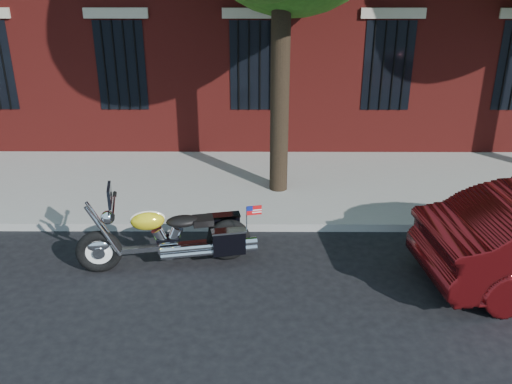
{
  "coord_description": "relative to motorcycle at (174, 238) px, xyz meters",
  "views": [
    {
      "loc": [
        0.09,
        -7.77,
        4.86
      ],
      "look_at": [
        0.05,
        0.8,
        1.01
      ],
      "focal_mm": 40.0,
      "sensor_mm": 36.0,
      "label": 1
    }
  ],
  "objects": [
    {
      "name": "motorcycle",
      "position": [
        0.0,
        0.0,
        0.0
      ],
      "size": [
        2.91,
        1.15,
        1.46
      ],
      "rotation": [
        0.0,
        0.0,
        0.19
      ],
      "color": "black",
      "rests_on": "ground"
    },
    {
      "name": "curb",
      "position": [
        1.25,
        1.21,
        -0.42
      ],
      "size": [
        40.0,
        0.16,
        0.15
      ],
      "primitive_type": "cube",
      "color": "gray",
      "rests_on": "ground"
    },
    {
      "name": "sidewalk",
      "position": [
        1.25,
        3.09,
        -0.42
      ],
      "size": [
        40.0,
        3.6,
        0.15
      ],
      "primitive_type": "cube",
      "color": "gray",
      "rests_on": "ground"
    },
    {
      "name": "ground",
      "position": [
        1.25,
        -0.17,
        -0.49
      ],
      "size": [
        120.0,
        120.0,
        0.0
      ],
      "primitive_type": "plane",
      "color": "black",
      "rests_on": "ground"
    }
  ]
}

